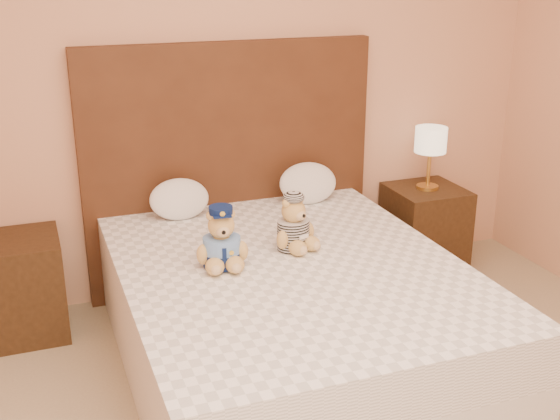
% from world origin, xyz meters
% --- Properties ---
extents(room_walls, '(4.04, 4.52, 2.72)m').
position_xyz_m(room_walls, '(0.00, 0.46, 1.81)').
color(room_walls, tan).
rests_on(room_walls, ground).
extents(bed, '(1.60, 2.00, 0.55)m').
position_xyz_m(bed, '(0.00, 1.20, 0.28)').
color(bed, white).
rests_on(bed, ground).
extents(headboard, '(1.75, 0.08, 1.50)m').
position_xyz_m(headboard, '(0.00, 2.21, 0.75)').
color(headboard, '#492816').
rests_on(headboard, ground).
extents(nightstand_left, '(0.45, 0.45, 0.55)m').
position_xyz_m(nightstand_left, '(-1.25, 2.00, 0.28)').
color(nightstand_left, '#3C2513').
rests_on(nightstand_left, ground).
extents(nightstand_right, '(0.45, 0.45, 0.55)m').
position_xyz_m(nightstand_right, '(1.25, 2.00, 0.28)').
color(nightstand_right, '#3C2513').
rests_on(nightstand_right, ground).
extents(lamp, '(0.20, 0.20, 0.40)m').
position_xyz_m(lamp, '(1.25, 2.00, 0.85)').
color(lamp, gold).
rests_on(lamp, nightstand_right).
extents(teddy_police, '(0.29, 0.28, 0.30)m').
position_xyz_m(teddy_police, '(-0.32, 1.29, 0.70)').
color(teddy_police, '#B68746').
rests_on(teddy_police, bed).
extents(teddy_prisoner, '(0.32, 0.31, 0.28)m').
position_xyz_m(teddy_prisoner, '(0.08, 1.38, 0.69)').
color(teddy_prisoner, '#B68746').
rests_on(teddy_prisoner, bed).
extents(pillow_left, '(0.34, 0.22, 0.24)m').
position_xyz_m(pillow_left, '(-0.35, 2.03, 0.67)').
color(pillow_left, white).
rests_on(pillow_left, bed).
extents(pillow_right, '(0.36, 0.24, 0.26)m').
position_xyz_m(pillow_right, '(0.43, 2.03, 0.68)').
color(pillow_right, white).
rests_on(pillow_right, bed).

